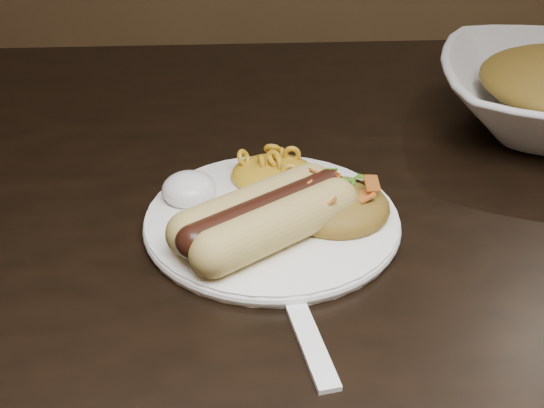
{
  "coord_description": "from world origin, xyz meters",
  "views": [
    {
      "loc": [
        -0.13,
        -0.49,
        1.05
      ],
      "look_at": [
        -0.1,
        -0.04,
        0.77
      ],
      "focal_mm": 42.0,
      "sensor_mm": 36.0,
      "label": 1
    }
  ],
  "objects": [
    {
      "name": "hotdog",
      "position": [
        -0.11,
        -0.07,
        0.78
      ],
      "size": [
        0.12,
        0.13,
        0.04
      ],
      "rotation": [
        0.0,
        0.0,
        0.61
      ],
      "color": "#CDB452",
      "rests_on": "plate"
    },
    {
      "name": "sour_cream",
      "position": [
        -0.17,
        -0.01,
        0.78
      ],
      "size": [
        0.06,
        0.06,
        0.03
      ],
      "primitive_type": "ellipsoid",
      "rotation": [
        0.0,
        0.0,
        -0.3
      ],
      "color": "white",
      "rests_on": "plate"
    },
    {
      "name": "fork",
      "position": [
        -0.09,
        -0.17,
        0.75
      ],
      "size": [
        0.04,
        0.14,
        0.0
      ],
      "primitive_type": "cube",
      "rotation": [
        0.0,
        0.0,
        0.18
      ],
      "color": "white",
      "rests_on": "table"
    },
    {
      "name": "plate",
      "position": [
        -0.1,
        -0.04,
        0.76
      ],
      "size": [
        0.27,
        0.27,
        0.01
      ],
      "primitive_type": "cylinder",
      "rotation": [
        0.0,
        0.0,
        -0.3
      ],
      "color": "white",
      "rests_on": "table"
    },
    {
      "name": "taco_salad",
      "position": [
        -0.05,
        -0.04,
        0.78
      ],
      "size": [
        0.09,
        0.09,
        0.04
      ],
      "rotation": [
        0.0,
        0.0,
        -0.12
      ],
      "color": "#9F4922",
      "rests_on": "plate"
    },
    {
      "name": "mac_and_cheese",
      "position": [
        -0.1,
        0.02,
        0.78
      ],
      "size": [
        0.1,
        0.1,
        0.03
      ],
      "primitive_type": "ellipsoid",
      "rotation": [
        0.0,
        0.0,
        -0.4
      ],
      "color": "orange",
      "rests_on": "plate"
    },
    {
      "name": "table",
      "position": [
        0.0,
        0.0,
        0.66
      ],
      "size": [
        1.6,
        0.9,
        0.75
      ],
      "color": "black",
      "rests_on": "floor"
    }
  ]
}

